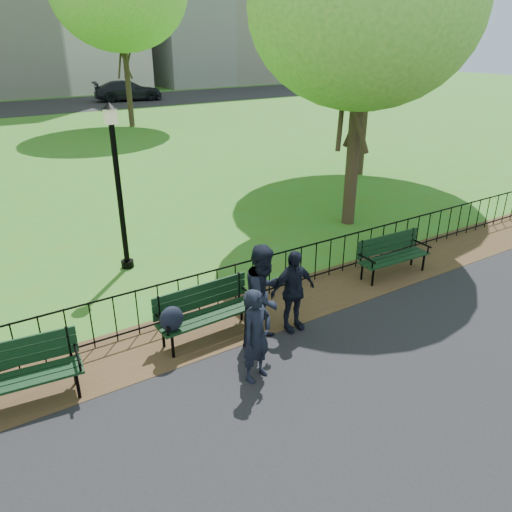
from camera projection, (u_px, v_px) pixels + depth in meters
ground at (286, 358)px, 8.30m from camera, size 120.00×120.00×0.00m
asphalt_path at (460, 508)px, 5.68m from camera, size 60.00×9.20×0.01m
dirt_strip at (240, 318)px, 9.45m from camera, size 60.00×1.60×0.01m
iron_fence at (227, 285)px, 9.64m from camera, size 24.06×0.06×1.00m
park_bench_main at (192, 311)px, 8.46m from camera, size 1.86×0.63×1.04m
park_bench_left_a at (11, 369)px, 7.06m from camera, size 1.91×0.77×1.06m
park_bench_right_a at (392, 251)px, 10.98m from camera, size 1.75×0.61×0.98m
lamppost at (118, 183)px, 10.72m from camera, size 0.33×0.33×3.67m
tree_near_e at (365, 7)px, 12.00m from camera, size 5.70×5.70×7.94m
person_left at (257, 336)px, 7.53m from camera, size 0.63×0.50×1.53m
person_mid at (264, 295)px, 8.39m from camera, size 0.99×0.76×1.81m
person_right at (293, 291)px, 8.82m from camera, size 0.91×0.40×1.54m
sedan_dark at (128, 91)px, 39.57m from camera, size 5.57×3.07×1.53m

